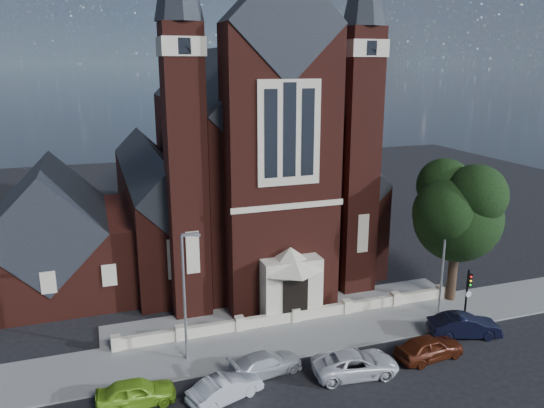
# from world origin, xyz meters

# --- Properties ---
(ground) EXTENTS (120.00, 120.00, 0.00)m
(ground) POSITION_xyz_m (0.00, 15.00, 0.00)
(ground) COLOR black
(ground) RESTS_ON ground
(pavement_strip) EXTENTS (60.00, 5.00, 0.12)m
(pavement_strip) POSITION_xyz_m (0.00, 4.50, 0.00)
(pavement_strip) COLOR slate
(pavement_strip) RESTS_ON ground
(forecourt_paving) EXTENTS (26.00, 3.00, 0.14)m
(forecourt_paving) POSITION_xyz_m (0.00, 8.50, 0.00)
(forecourt_paving) COLOR slate
(forecourt_paving) RESTS_ON ground
(forecourt_wall) EXTENTS (24.00, 0.40, 0.90)m
(forecourt_wall) POSITION_xyz_m (0.00, 6.50, 0.00)
(forecourt_wall) COLOR beige
(forecourt_wall) RESTS_ON ground
(church) EXTENTS (20.01, 34.90, 29.20)m
(church) POSITION_xyz_m (-0.00, 22.94, 8.19)
(church) COLOR #471A12
(church) RESTS_ON ground
(parish_hall) EXTENTS (12.00, 12.20, 10.24)m
(parish_hall) POSITION_xyz_m (-16.00, 18.00, 4.01)
(parish_hall) COLOR #471A12
(parish_hall) RESTS_ON ground
(street_tree) EXTENTS (6.40, 6.60, 10.70)m
(street_tree) POSITION_xyz_m (12.60, 5.71, 6.96)
(street_tree) COLOR black
(street_tree) RESTS_ON ground
(street_lamp_left) EXTENTS (1.16, 0.22, 8.09)m
(street_lamp_left) POSITION_xyz_m (-7.91, 4.00, 4.60)
(street_lamp_left) COLOR gray
(street_lamp_left) RESTS_ON ground
(street_lamp_right) EXTENTS (1.16, 0.22, 8.09)m
(street_lamp_right) POSITION_xyz_m (10.09, 4.00, 4.60)
(street_lamp_right) COLOR gray
(street_lamp_right) RESTS_ON ground
(traffic_signal) EXTENTS (0.28, 0.42, 4.00)m
(traffic_signal) POSITION_xyz_m (11.00, 2.43, 2.58)
(traffic_signal) COLOR black
(traffic_signal) RESTS_ON ground
(car_lime_van) EXTENTS (4.20, 1.79, 1.41)m
(car_lime_van) POSITION_xyz_m (-11.27, 0.62, 0.71)
(car_lime_van) COLOR #82BE26
(car_lime_van) RESTS_ON ground
(car_silver_a) EXTENTS (4.40, 2.75, 1.37)m
(car_silver_a) POSITION_xyz_m (-6.73, -0.51, 0.68)
(car_silver_a) COLOR silver
(car_silver_a) RESTS_ON ground
(car_silver_b) EXTENTS (4.60, 2.40, 1.27)m
(car_silver_b) POSITION_xyz_m (-3.88, 1.17, 0.64)
(car_silver_b) COLOR #B1B5BA
(car_silver_b) RESTS_ON ground
(car_white_suv) EXTENTS (5.27, 2.88, 1.40)m
(car_white_suv) POSITION_xyz_m (0.95, -0.65, 0.70)
(car_white_suv) COLOR white
(car_white_suv) RESTS_ON ground
(car_dark_red) EXTENTS (4.55, 2.20, 1.50)m
(car_dark_red) POSITION_xyz_m (6.02, -0.53, 0.75)
(car_dark_red) COLOR #4E1C0D
(car_dark_red) RESTS_ON ground
(car_navy) EXTENTS (4.90, 2.82, 1.53)m
(car_navy) POSITION_xyz_m (9.83, 1.05, 0.76)
(car_navy) COLOR black
(car_navy) RESTS_ON ground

